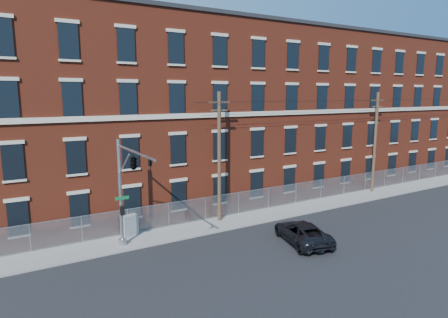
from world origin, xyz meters
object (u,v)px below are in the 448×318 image
Objects in this scene: utility_pole_near at (219,155)px; pickup_truck at (302,232)px; traffic_signal_mast at (130,172)px; utility_cabinet at (130,225)px.

pickup_truck is at bearing -68.43° from utility_pole_near.
pickup_truck is (10.62, -3.21, -4.67)m from traffic_signal_mast.
utility_pole_near is at bearing -19.60° from utility_cabinet.
pickup_truck is 3.58× the size of utility_cabinet.
utility_cabinet is at bearing 176.76° from utility_pole_near.
utility_pole_near is 1.95× the size of pickup_truck.
utility_pole_near is at bearing -54.23° from pickup_truck.
traffic_signal_mast is 4.87× the size of utility_cabinet.
pickup_truck is (2.62, -6.63, -4.62)m from utility_pole_near.
traffic_signal_mast is 1.36× the size of pickup_truck.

